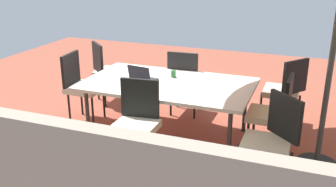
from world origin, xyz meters
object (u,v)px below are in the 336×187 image
(dining_table, at_px, (168,86))
(cup, at_px, (173,74))
(chair_southeast, at_px, (108,69))
(chair_southwest, at_px, (285,88))
(laptop, at_px, (142,77))
(chair_north, at_px, (136,120))
(chair_south, at_px, (185,79))
(chair_west, at_px, (273,111))
(chair_northwest, at_px, (271,138))
(chair_east, at_px, (81,84))

(dining_table, distance_m, cup, 0.25)
(dining_table, relative_size, chair_southeast, 2.17)
(chair_southwest, distance_m, laptop, 1.95)
(chair_north, height_order, chair_south, same)
(chair_west, relative_size, chair_northwest, 1.00)
(chair_southwest, xyz_separation_m, chair_north, (1.43, 1.69, 0.00))
(dining_table, bearing_deg, chair_east, -1.43)
(dining_table, bearing_deg, chair_south, -87.98)
(chair_southwest, bearing_deg, chair_northwest, 37.24)
(chair_east, bearing_deg, dining_table, -96.30)
(chair_west, bearing_deg, chair_north, -57.49)
(chair_west, height_order, chair_east, same)
(chair_east, distance_m, chair_northwest, 2.82)
(dining_table, distance_m, chair_southeast, 1.57)
(chair_southwest, distance_m, chair_west, 0.89)
(chair_southwest, xyz_separation_m, chair_south, (1.40, 0.09, 0.00))
(dining_table, relative_size, chair_southwest, 2.17)
(dining_table, relative_size, chair_north, 2.17)
(chair_southwest, bearing_deg, chair_south, -49.62)
(chair_east, bearing_deg, chair_south, -65.41)
(chair_southeast, distance_m, laptop, 1.33)
(chair_north, relative_size, cup, 10.44)
(dining_table, height_order, laptop, laptop)
(laptop, bearing_deg, dining_table, -164.31)
(chair_north, bearing_deg, chair_northwest, -4.14)
(chair_southeast, height_order, chair_west, same)
(chair_southwest, bearing_deg, chair_west, 33.56)
(chair_northwest, xyz_separation_m, cup, (1.40, -1.00, 0.23))
(chair_southwest, distance_m, chair_east, 2.82)
(cup, bearing_deg, chair_west, 168.59)
(chair_northwest, relative_size, cup, 10.44)
(dining_table, xyz_separation_m, chair_south, (0.03, -0.76, -0.14))
(chair_southeast, xyz_separation_m, chair_east, (-0.02, 0.78, 0.00))
(cup, bearing_deg, chair_northwest, 144.55)
(chair_west, bearing_deg, chair_southeast, -105.33)
(chair_southwest, xyz_separation_m, chair_northwest, (-0.01, 1.61, 0.00))
(chair_northwest, distance_m, cup, 1.73)
(chair_south, height_order, laptop, chair_south)
(dining_table, distance_m, chair_north, 0.85)
(chair_southwest, bearing_deg, chair_east, -36.30)
(chair_northwest, height_order, chair_south, same)
(dining_table, bearing_deg, laptop, 7.49)
(chair_southeast, relative_size, laptop, 2.79)
(laptop, distance_m, cup, 0.43)
(chair_west, xyz_separation_m, laptop, (1.66, 0.01, 0.23))
(chair_southeast, distance_m, cup, 1.46)
(chair_north, bearing_deg, chair_southwest, 42.61)
(chair_east, xyz_separation_m, chair_south, (-1.29, -0.73, 0.00))
(chair_east, height_order, cup, chair_east)
(chair_north, bearing_deg, chair_west, 23.09)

